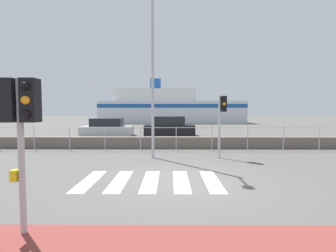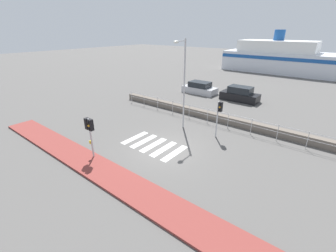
{
  "view_description": "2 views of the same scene",
  "coord_description": "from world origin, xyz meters",
  "px_view_note": "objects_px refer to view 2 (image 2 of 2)",
  "views": [
    {
      "loc": [
        -0.32,
        -7.57,
        2.09
      ],
      "look_at": [
        -0.39,
        2.0,
        1.5
      ],
      "focal_mm": 28.0,
      "sensor_mm": 36.0,
      "label": 1
    },
    {
      "loc": [
        8.26,
        -10.01,
        7.26
      ],
      "look_at": [
        -0.41,
        1.0,
        1.2
      ],
      "focal_mm": 24.0,
      "sensor_mm": 36.0,
      "label": 2
    }
  ],
  "objects_px": {
    "traffic_light_far": "(219,112)",
    "streetlamp": "(183,76)",
    "parked_car_black": "(240,95)",
    "ferry_boat": "(288,59)",
    "parked_car_silver": "(200,88)",
    "traffic_light_near": "(90,128)"
  },
  "relations": [
    {
      "from": "parked_car_black",
      "to": "parked_car_silver",
      "type": "bearing_deg",
      "value": -180.0
    },
    {
      "from": "traffic_light_near",
      "to": "streetlamp",
      "type": "relative_size",
      "value": 0.38
    },
    {
      "from": "parked_car_black",
      "to": "traffic_light_near",
      "type": "bearing_deg",
      "value": -97.65
    },
    {
      "from": "traffic_light_near",
      "to": "ferry_boat",
      "type": "bearing_deg",
      "value": 86.94
    },
    {
      "from": "traffic_light_far",
      "to": "ferry_boat",
      "type": "height_order",
      "value": "ferry_boat"
    },
    {
      "from": "traffic_light_far",
      "to": "parked_car_black",
      "type": "distance_m",
      "value": 10.23
    },
    {
      "from": "ferry_boat",
      "to": "parked_car_silver",
      "type": "height_order",
      "value": "ferry_boat"
    },
    {
      "from": "streetlamp",
      "to": "ferry_boat",
      "type": "bearing_deg",
      "value": 89.1
    },
    {
      "from": "parked_car_black",
      "to": "streetlamp",
      "type": "bearing_deg",
      "value": -93.97
    },
    {
      "from": "ferry_boat",
      "to": "parked_car_silver",
      "type": "relative_size",
      "value": 5.52
    },
    {
      "from": "streetlamp",
      "to": "parked_car_silver",
      "type": "bearing_deg",
      "value": 113.41
    },
    {
      "from": "ferry_boat",
      "to": "traffic_light_near",
      "type": "bearing_deg",
      "value": -93.06
    },
    {
      "from": "ferry_boat",
      "to": "traffic_light_far",
      "type": "bearing_deg",
      "value": -85.56
    },
    {
      "from": "traffic_light_near",
      "to": "parked_car_silver",
      "type": "distance_m",
      "value": 17.44
    },
    {
      "from": "traffic_light_far",
      "to": "parked_car_black",
      "type": "relative_size",
      "value": 0.66
    },
    {
      "from": "traffic_light_far",
      "to": "streetlamp",
      "type": "distance_m",
      "value": 3.69
    },
    {
      "from": "traffic_light_far",
      "to": "parked_car_silver",
      "type": "xyz_separation_m",
      "value": [
        -7.38,
        9.88,
        -1.38
      ]
    },
    {
      "from": "parked_car_black",
      "to": "traffic_light_far",
      "type": "bearing_deg",
      "value": -76.92
    },
    {
      "from": "traffic_light_far",
      "to": "streetlamp",
      "type": "height_order",
      "value": "streetlamp"
    },
    {
      "from": "streetlamp",
      "to": "parked_car_black",
      "type": "xyz_separation_m",
      "value": [
        0.7,
        10.12,
        -3.45
      ]
    },
    {
      "from": "traffic_light_near",
      "to": "parked_car_black",
      "type": "xyz_separation_m",
      "value": [
        2.3,
        17.16,
        -1.34
      ]
    },
    {
      "from": "traffic_light_near",
      "to": "parked_car_black",
      "type": "bearing_deg",
      "value": 82.35
    }
  ]
}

